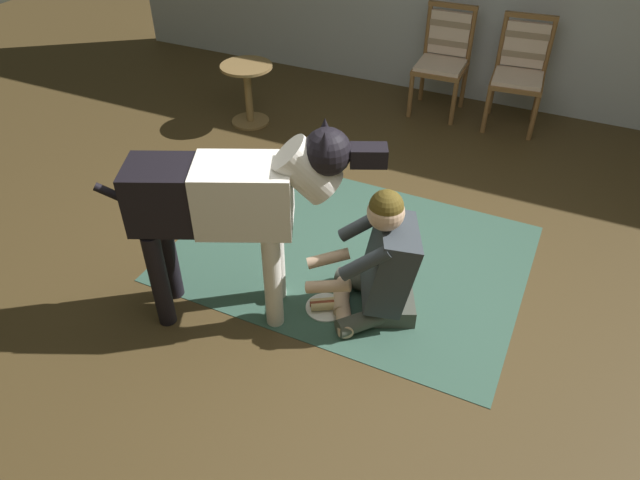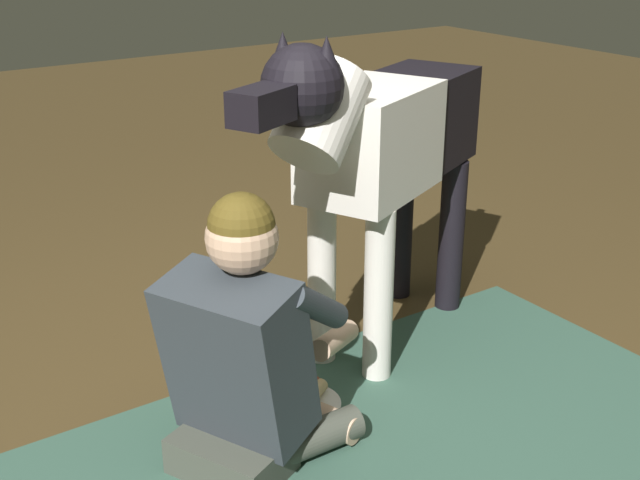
% 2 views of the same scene
% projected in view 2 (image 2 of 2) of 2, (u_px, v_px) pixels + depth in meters
% --- Properties ---
extents(ground_plane, '(14.33, 14.33, 0.00)m').
position_uv_depth(ground_plane, '(289.00, 461.00, 2.56)').
color(ground_plane, '#47361D').
extents(person_sitting_on_floor, '(0.73, 0.62, 0.87)m').
position_uv_depth(person_sitting_on_floor, '(247.00, 355.00, 2.46)').
color(person_sitting_on_floor, '#45483E').
rests_on(person_sitting_on_floor, ground).
extents(large_dog, '(1.45, 0.76, 1.26)m').
position_uv_depth(large_dog, '(379.00, 147.00, 2.94)').
color(large_dog, silver).
rests_on(large_dog, ground).
extents(hot_dog_on_plate, '(0.25, 0.25, 0.06)m').
position_uv_depth(hot_dog_on_plate, '(305.00, 399.00, 2.84)').
color(hot_dog_on_plate, white).
rests_on(hot_dog_on_plate, ground).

